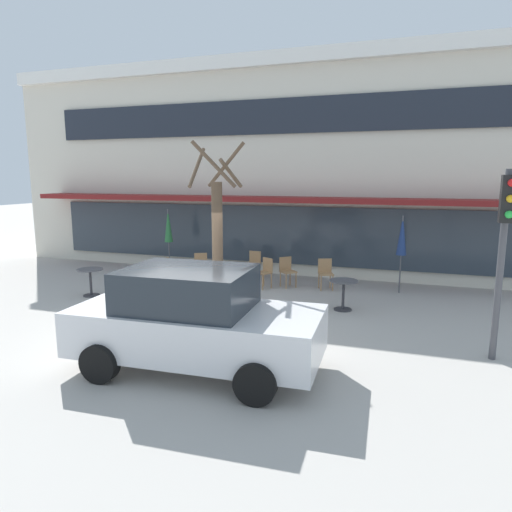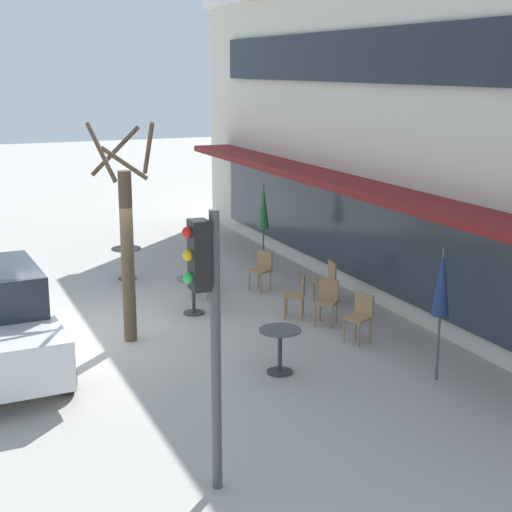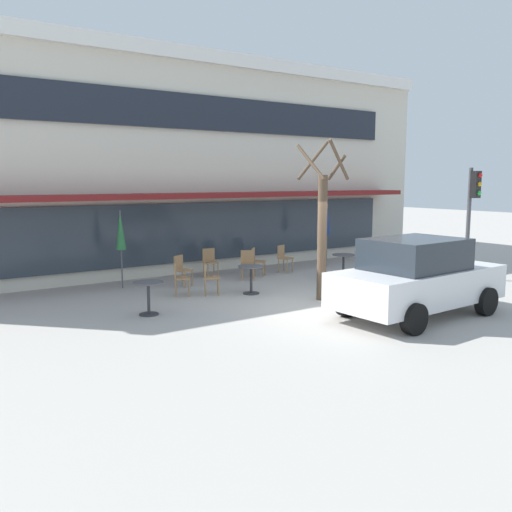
{
  "view_description": "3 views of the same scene",
  "coord_description": "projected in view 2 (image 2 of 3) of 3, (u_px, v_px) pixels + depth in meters",
  "views": [
    {
      "loc": [
        4.59,
        -8.58,
        3.28
      ],
      "look_at": [
        0.63,
        3.02,
        1.13
      ],
      "focal_mm": 32.0,
      "sensor_mm": 36.0,
      "label": 1
    },
    {
      "loc": [
        14.16,
        -2.69,
        4.93
      ],
      "look_at": [
        0.2,
        3.25,
        1.27
      ],
      "focal_mm": 55.0,
      "sensor_mm": 36.0,
      "label": 2
    },
    {
      "loc": [
        -8.43,
        -9.7,
        3.03
      ],
      "look_at": [
        0.27,
        3.09,
        0.86
      ],
      "focal_mm": 38.0,
      "sensor_mm": 36.0,
      "label": 3
    }
  ],
  "objects": [
    {
      "name": "cafe_chair_0",
      "position": [
        262.0,
        267.0,
        17.73
      ],
      "size": [
        0.54,
        0.54,
        0.89
      ],
      "color": "#9E754C",
      "rests_on": "ground"
    },
    {
      "name": "cafe_chair_6",
      "position": [
        327.0,
        298.0,
        15.36
      ],
      "size": [
        0.57,
        0.57,
        0.89
      ],
      "color": "#9E754C",
      "rests_on": "ground"
    },
    {
      "name": "street_tree",
      "position": [
        127.0,
        243.0,
        14.12
      ],
      "size": [
        1.12,
        1.12,
        4.03
      ],
      "color": "brown",
      "rests_on": "ground"
    },
    {
      "name": "cafe_chair_5",
      "position": [
        201.0,
        275.0,
        17.11
      ],
      "size": [
        0.54,
        0.54,
        0.89
      ],
      "color": "#9E754C",
      "rests_on": "ground"
    },
    {
      "name": "patio_umbrella_cream_folded",
      "position": [
        442.0,
        283.0,
        12.32
      ],
      "size": [
        0.28,
        0.28,
        2.2
      ],
      "color": "#4C4C51",
      "rests_on": "ground"
    },
    {
      "name": "cafe_chair_2",
      "position": [
        206.0,
        266.0,
        17.86
      ],
      "size": [
        0.54,
        0.54,
        0.89
      ],
      "color": "#9E754C",
      "rests_on": "ground"
    },
    {
      "name": "cafe_table_by_tree",
      "position": [
        194.0,
        289.0,
        16.01
      ],
      "size": [
        0.7,
        0.7,
        0.76
      ],
      "color": "#333338",
      "rests_on": "ground"
    },
    {
      "name": "patio_umbrella_green_folded",
      "position": [
        263.0,
        207.0,
        19.08
      ],
      "size": [
        0.28,
        0.28,
        2.2
      ],
      "color": "#4C4C51",
      "rests_on": "ground"
    },
    {
      "name": "cafe_chair_4",
      "position": [
        298.0,
        293.0,
        15.73
      ],
      "size": [
        0.55,
        0.55,
        0.89
      ],
      "color": "#9E754C",
      "rests_on": "ground"
    },
    {
      "name": "cafe_table_near_wall",
      "position": [
        280.0,
        343.0,
        12.88
      ],
      "size": [
        0.7,
        0.7,
        0.76
      ],
      "color": "#333338",
      "rests_on": "ground"
    },
    {
      "name": "traffic_light_pole",
      "position": [
        207.0,
        306.0,
        8.88
      ],
      "size": [
        0.26,
        0.43,
        3.4
      ],
      "color": "#47474C",
      "rests_on": "ground"
    },
    {
      "name": "cafe_chair_1",
      "position": [
        360.0,
        314.0,
        14.36
      ],
      "size": [
        0.52,
        0.52,
        0.89
      ],
      "color": "#9E754C",
      "rests_on": "ground"
    },
    {
      "name": "ground_plane",
      "position": [
        94.0,
        335.0,
        14.85
      ],
      "size": [
        80.0,
        80.0,
        0.0
      ],
      "primitive_type": "plane",
      "color": "#ADA8A0"
    },
    {
      "name": "cafe_chair_3",
      "position": [
        328.0,
        279.0,
        16.78
      ],
      "size": [
        0.45,
        0.45,
        0.89
      ],
      "color": "#9E754C",
      "rests_on": "ground"
    },
    {
      "name": "cafe_table_streetside",
      "position": [
        127.0,
        258.0,
        18.64
      ],
      "size": [
        0.7,
        0.7,
        0.76
      ],
      "color": "#333338",
      "rests_on": "ground"
    }
  ]
}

